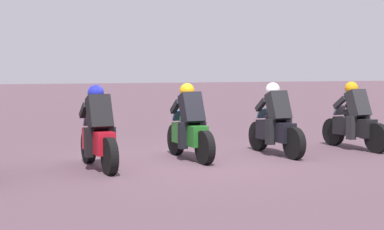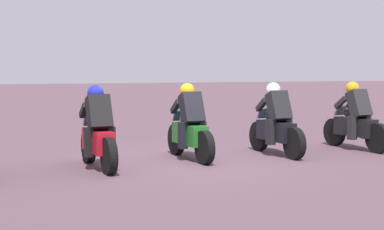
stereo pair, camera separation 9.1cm
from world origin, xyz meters
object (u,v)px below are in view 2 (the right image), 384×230
(rider_lane_b, at_px, (276,125))
(rider_lane_d, at_px, (98,134))
(rider_lane_a, at_px, (356,121))
(rider_lane_c, at_px, (190,128))

(rider_lane_b, relative_size, rider_lane_d, 1.00)
(rider_lane_b, bearing_deg, rider_lane_a, -88.96)
(rider_lane_d, bearing_deg, rider_lane_c, -81.29)
(rider_lane_b, height_order, rider_lane_d, same)
(rider_lane_d, bearing_deg, rider_lane_b, -88.36)
(rider_lane_a, distance_m, rider_lane_c, 3.97)
(rider_lane_a, relative_size, rider_lane_d, 1.00)
(rider_lane_a, relative_size, rider_lane_b, 1.00)
(rider_lane_c, bearing_deg, rider_lane_b, -95.41)
(rider_lane_c, bearing_deg, rider_lane_a, -92.40)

